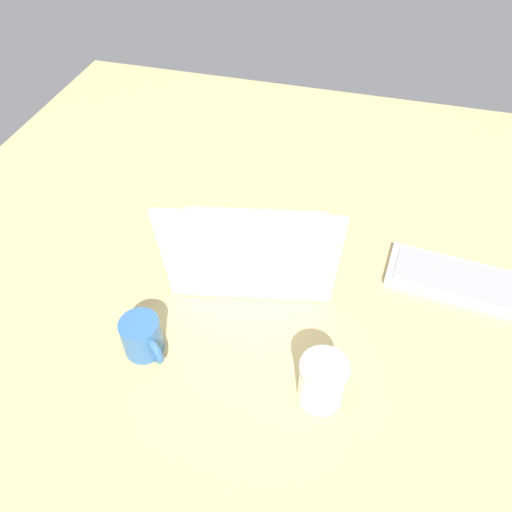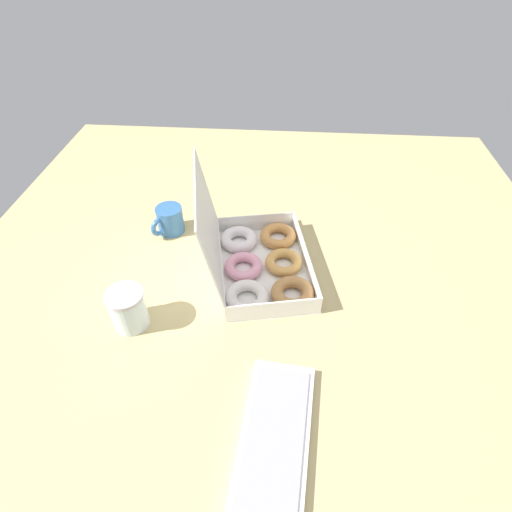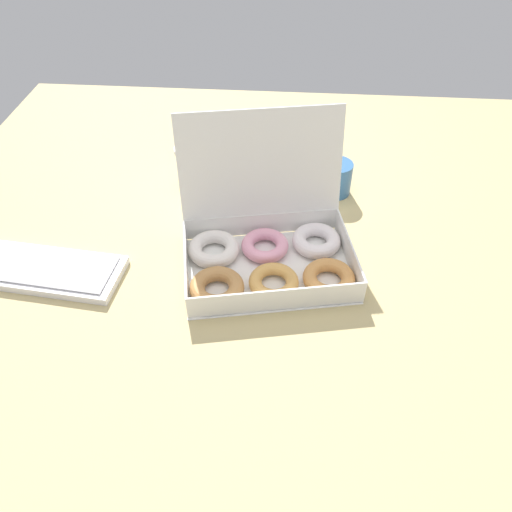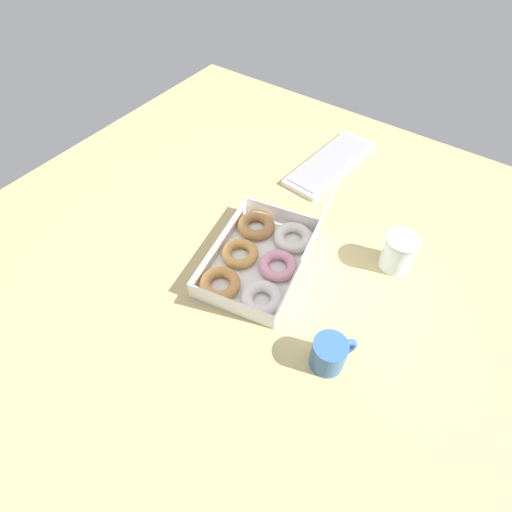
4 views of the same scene
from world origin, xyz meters
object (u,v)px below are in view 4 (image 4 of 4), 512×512
Objects in this scene: coffee_mug at (330,353)px; glass_jar at (398,252)px; keyboard at (330,163)px; donut_box at (264,257)px.

glass_jar is at bearing 178.25° from coffee_mug.
glass_jar is at bearing 50.82° from keyboard.
donut_box is at bearing 7.13° from keyboard.
donut_box reaches higher than coffee_mug.
donut_box is 1.02× the size of keyboard.
keyboard is 76.31cm from coffee_mug.
coffee_mug reaches higher than keyboard.
keyboard is 3.80× the size of glass_jar.
keyboard is at bearing -172.87° from donut_box.
donut_box reaches higher than keyboard.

